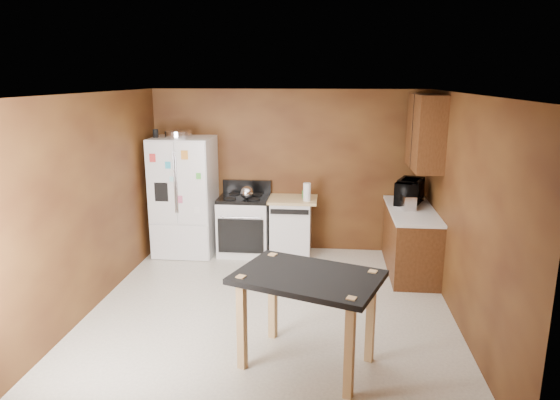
% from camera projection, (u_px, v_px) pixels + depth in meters
% --- Properties ---
extents(floor, '(4.50, 4.50, 0.00)m').
position_uv_depth(floor, '(271.00, 310.00, 5.88)').
color(floor, silver).
rests_on(floor, ground).
extents(ceiling, '(4.50, 4.50, 0.00)m').
position_uv_depth(ceiling, '(270.00, 94.00, 5.28)').
color(ceiling, white).
rests_on(ceiling, ground).
extents(wall_back, '(4.20, 0.00, 4.20)m').
position_uv_depth(wall_back, '(288.00, 171.00, 7.75)').
color(wall_back, brown).
rests_on(wall_back, ground).
extents(wall_front, '(4.20, 0.00, 4.20)m').
position_uv_depth(wall_front, '(231.00, 291.00, 3.40)').
color(wall_front, brown).
rests_on(wall_front, ground).
extents(wall_left, '(0.00, 4.50, 4.50)m').
position_uv_depth(wall_left, '(91.00, 203.00, 5.78)').
color(wall_left, brown).
rests_on(wall_left, ground).
extents(wall_right, '(0.00, 4.50, 4.50)m').
position_uv_depth(wall_right, '(464.00, 213.00, 5.37)').
color(wall_right, brown).
rests_on(wall_right, ground).
extents(roasting_pan, '(0.40, 0.40, 0.10)m').
position_uv_depth(roasting_pan, '(178.00, 134.00, 7.39)').
color(roasting_pan, silver).
rests_on(roasting_pan, refrigerator).
extents(pen_cup, '(0.08, 0.08, 0.12)m').
position_uv_depth(pen_cup, '(156.00, 133.00, 7.38)').
color(pen_cup, black).
rests_on(pen_cup, refrigerator).
extents(kettle, '(0.20, 0.20, 0.20)m').
position_uv_depth(kettle, '(247.00, 193.00, 7.42)').
color(kettle, silver).
rests_on(kettle, gas_range).
extents(paper_towel, '(0.14, 0.14, 0.26)m').
position_uv_depth(paper_towel, '(307.00, 192.00, 7.35)').
color(paper_towel, white).
rests_on(paper_towel, dishwasher).
extents(green_canister, '(0.12, 0.12, 0.11)m').
position_uv_depth(green_canister, '(305.00, 194.00, 7.55)').
color(green_canister, green).
rests_on(green_canister, dishwasher).
extents(toaster, '(0.20, 0.29, 0.20)m').
position_uv_depth(toaster, '(408.00, 202.00, 6.85)').
color(toaster, silver).
rests_on(toaster, right_cabinets).
extents(microwave, '(0.57, 0.67, 0.31)m').
position_uv_depth(microwave, '(409.00, 192.00, 7.17)').
color(microwave, black).
rests_on(microwave, right_cabinets).
extents(refrigerator, '(0.90, 0.80, 1.80)m').
position_uv_depth(refrigerator, '(184.00, 196.00, 7.61)').
color(refrigerator, white).
rests_on(refrigerator, ground).
extents(gas_range, '(0.76, 0.68, 1.10)m').
position_uv_depth(gas_range, '(244.00, 224.00, 7.69)').
color(gas_range, white).
rests_on(gas_range, ground).
extents(dishwasher, '(0.78, 0.63, 0.89)m').
position_uv_depth(dishwasher, '(291.00, 226.00, 7.64)').
color(dishwasher, white).
rests_on(dishwasher, ground).
extents(right_cabinets, '(0.63, 1.58, 2.45)m').
position_uv_depth(right_cabinets, '(415.00, 208.00, 6.91)').
color(right_cabinets, brown).
rests_on(right_cabinets, ground).
extents(island, '(1.51, 1.25, 0.92)m').
position_uv_depth(island, '(307.00, 288.00, 4.59)').
color(island, black).
rests_on(island, ground).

